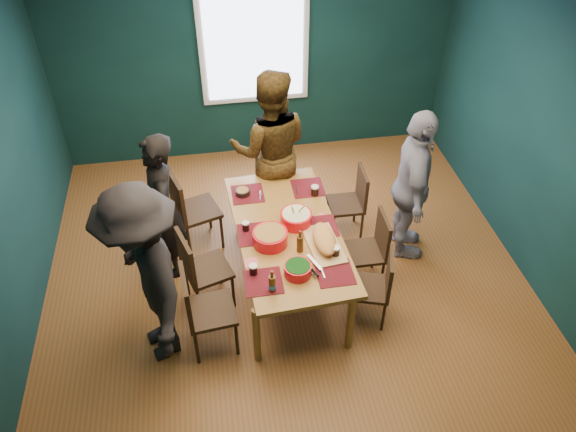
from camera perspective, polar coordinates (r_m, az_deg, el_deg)
name	(u,v)px	position (r m, az deg, el deg)	size (l,w,h in m)	color
room	(282,157)	(5.31, -0.59, 6.02)	(5.01, 5.01, 2.71)	#974F2C
dining_table	(288,236)	(5.48, -0.02, -2.02)	(1.08, 2.00, 0.74)	#A87332
chair_left_far	(188,206)	(6.08, -10.11, 1.00)	(0.55, 0.55, 0.98)	black
chair_left_mid	(198,266)	(5.44, -9.14, -5.04)	(0.52, 0.52, 0.92)	black
chair_left_near	(200,306)	(5.08, -8.92, -9.06)	(0.47, 0.47, 0.94)	black
chair_right_far	(353,198)	(6.26, 6.64, 1.82)	(0.39, 0.39, 0.84)	black
chair_right_mid	(373,245)	(5.70, 8.60, -2.96)	(0.39, 0.39, 0.85)	black
chair_right_near	(378,283)	(5.36, 9.15, -6.71)	(0.47, 0.47, 0.83)	black
person_far_left	(162,209)	(5.70, -12.64, 0.75)	(0.60, 0.39, 1.64)	black
person_back	(270,150)	(6.20, -1.80, 6.75)	(0.91, 0.71, 1.86)	black
person_right	(412,187)	(5.89, 12.51, 2.88)	(1.02, 0.42, 1.74)	silver
person_near_left	(146,278)	(4.88, -14.20, -6.10)	(1.19, 0.69, 1.85)	black
bowl_salad	(270,237)	(5.26, -1.84, -2.16)	(0.33, 0.33, 0.14)	red
bowl_dumpling	(296,218)	(5.47, 0.84, -0.19)	(0.31, 0.31, 0.29)	red
bowl_herbs	(298,269)	(4.98, 0.99, -5.44)	(0.25, 0.25, 0.11)	red
cutting_board	(324,240)	(5.24, 3.68, -2.49)	(0.37, 0.71, 0.16)	tan
small_bowl	(243,192)	(5.87, -4.63, 2.47)	(0.15, 0.15, 0.06)	black
beer_bottle_a	(272,284)	(4.82, -1.62, -6.90)	(0.07, 0.07, 0.24)	#47280C
beer_bottle_b	(300,243)	(5.17, 1.23, -2.78)	(0.06, 0.06, 0.24)	#47280C
cola_glass_a	(253,269)	(4.99, -3.55, -5.42)	(0.08, 0.08, 0.11)	black
cola_glass_b	(336,251)	(5.15, 4.86, -3.57)	(0.08, 0.08, 0.11)	black
cola_glass_c	(315,190)	(5.83, 2.74, 2.64)	(0.08, 0.08, 0.11)	black
cola_glass_d	(246,226)	(5.42, -4.32, -1.02)	(0.07, 0.07, 0.10)	black
napkin_a	(322,220)	(5.56, 3.43, -0.39)	(0.16, 0.16, 0.00)	#DD5D63
napkin_b	(251,262)	(5.13, -3.78, -4.73)	(0.12, 0.12, 0.00)	#DD5D63
napkin_c	(342,277)	(5.02, 5.49, -6.15)	(0.16, 0.16, 0.00)	#DD5D63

